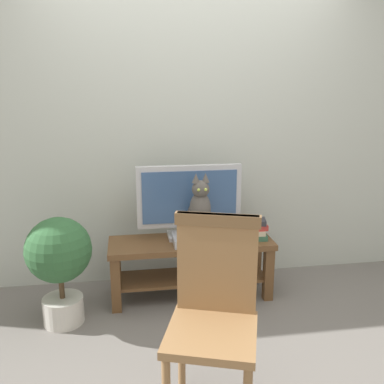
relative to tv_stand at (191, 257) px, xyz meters
name	(u,v)px	position (x,y,z in m)	size (l,w,h in m)	color
ground_plane	(213,342)	(0.05, -0.65, -0.33)	(12.00, 12.00, 0.00)	slate
back_wall	(188,113)	(0.05, 0.43, 1.07)	(7.00, 0.12, 2.80)	#B7BCB2
tv_stand	(191,257)	(0.00, 0.00, 0.00)	(1.26, 0.41, 0.46)	brown
tv	(189,200)	(0.00, 0.08, 0.44)	(0.81, 0.20, 0.57)	#B7B7BC
media_box	(199,239)	(0.06, -0.05, 0.16)	(0.40, 0.26, 0.06)	#ADADB2
cat	(200,212)	(0.06, -0.06, 0.38)	(0.19, 0.38, 0.49)	#514C47
wooden_chair	(214,306)	(-0.07, -1.21, 0.26)	(0.53, 0.54, 1.02)	olive
book_stack	(252,229)	(0.48, -0.02, 0.21)	(0.22, 0.19, 0.16)	#38664C
potted_plant	(59,259)	(-0.94, -0.25, 0.15)	(0.45, 0.45, 0.77)	beige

